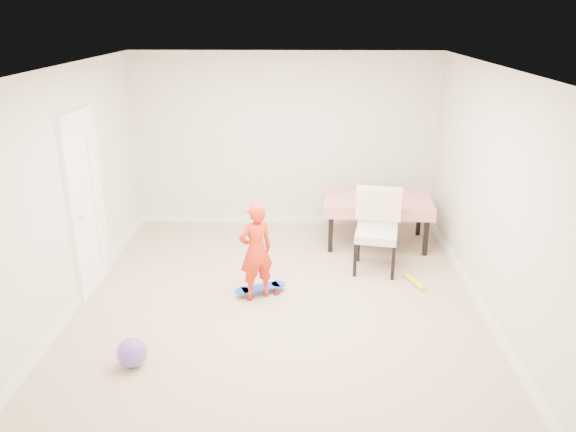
{
  "coord_description": "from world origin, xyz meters",
  "views": [
    {
      "loc": [
        0.25,
        -5.72,
        3.12
      ],
      "look_at": [
        0.1,
        0.2,
        0.95
      ],
      "focal_mm": 35.0,
      "sensor_mm": 36.0,
      "label": 1
    }
  ],
  "objects_px": {
    "dining_table": "(377,220)",
    "child": "(256,254)",
    "skateboard": "(261,290)",
    "dining_chair": "(376,232)",
    "balloon": "(132,353)"
  },
  "relations": [
    {
      "from": "dining_table",
      "to": "skateboard",
      "type": "xyz_separation_m",
      "value": [
        -1.53,
        -1.59,
        -0.29
      ]
    },
    {
      "from": "dining_chair",
      "to": "balloon",
      "type": "distance_m",
      "value": 3.31
    },
    {
      "from": "dining_chair",
      "to": "dining_table",
      "type": "bearing_deg",
      "value": 92.68
    },
    {
      "from": "dining_table",
      "to": "dining_chair",
      "type": "relative_size",
      "value": 1.4
    },
    {
      "from": "dining_table",
      "to": "child",
      "type": "distance_m",
      "value": 2.31
    },
    {
      "from": "skateboard",
      "to": "balloon",
      "type": "distance_m",
      "value": 1.81
    },
    {
      "from": "dining_table",
      "to": "child",
      "type": "bearing_deg",
      "value": -129.13
    },
    {
      "from": "child",
      "to": "dining_table",
      "type": "bearing_deg",
      "value": -162.6
    },
    {
      "from": "dining_table",
      "to": "skateboard",
      "type": "distance_m",
      "value": 2.23
    },
    {
      "from": "dining_table",
      "to": "child",
      "type": "relative_size",
      "value": 1.31
    },
    {
      "from": "skateboard",
      "to": "dining_table",
      "type": "bearing_deg",
      "value": 22.53
    },
    {
      "from": "dining_chair",
      "to": "child",
      "type": "height_order",
      "value": "child"
    },
    {
      "from": "dining_chair",
      "to": "child",
      "type": "xyz_separation_m",
      "value": [
        -1.45,
        -0.78,
        0.04
      ]
    },
    {
      "from": "child",
      "to": "skateboard",
      "type": "bearing_deg",
      "value": -141.69
    },
    {
      "from": "dining_chair",
      "to": "skateboard",
      "type": "height_order",
      "value": "dining_chair"
    }
  ]
}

